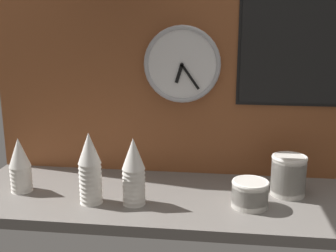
# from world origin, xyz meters

# --- Properties ---
(ground_plane) EXTENTS (1.60, 0.56, 0.04)m
(ground_plane) POSITION_xyz_m (0.00, 0.00, -0.02)
(ground_plane) COLOR slate
(wall_tiled_back) EXTENTS (1.60, 0.03, 1.05)m
(wall_tiled_back) POSITION_xyz_m (0.00, 0.27, 0.53)
(wall_tiled_back) COLOR brown
(wall_tiled_back) RESTS_ON ground_plane
(cup_stack_far_left) EXTENTS (0.09, 0.09, 0.22)m
(cup_stack_far_left) POSITION_xyz_m (-0.58, -0.04, 0.11)
(cup_stack_far_left) COLOR white
(cup_stack_far_left) RESTS_ON ground_plane
(cup_stack_center) EXTENTS (0.09, 0.09, 0.25)m
(cup_stack_center) POSITION_xyz_m (-0.12, -0.10, 0.13)
(cup_stack_center) COLOR white
(cup_stack_center) RESTS_ON ground_plane
(cup_stack_center_left) EXTENTS (0.09, 0.09, 0.27)m
(cup_stack_center_left) POSITION_xyz_m (-0.28, -0.11, 0.14)
(cup_stack_center_left) COLOR white
(cup_stack_center_left) RESTS_ON ground_plane
(bowl_stack_right) EXTENTS (0.14, 0.14, 0.10)m
(bowl_stack_right) POSITION_xyz_m (0.31, -0.07, 0.05)
(bowl_stack_right) COLOR beige
(bowl_stack_right) RESTS_ON ground_plane
(bowl_stack_far_right) EXTENTS (0.14, 0.14, 0.16)m
(bowl_stack_far_right) POSITION_xyz_m (0.46, 0.05, 0.08)
(bowl_stack_far_right) COLOR beige
(bowl_stack_far_right) RESTS_ON ground_plane
(wall_clock) EXTENTS (0.32, 0.03, 0.32)m
(wall_clock) POSITION_xyz_m (0.03, 0.23, 0.48)
(wall_clock) COLOR white
(menu_board) EXTENTS (0.46, 0.01, 0.61)m
(menu_board) POSITION_xyz_m (0.49, 0.24, 0.62)
(menu_board) COLOR black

